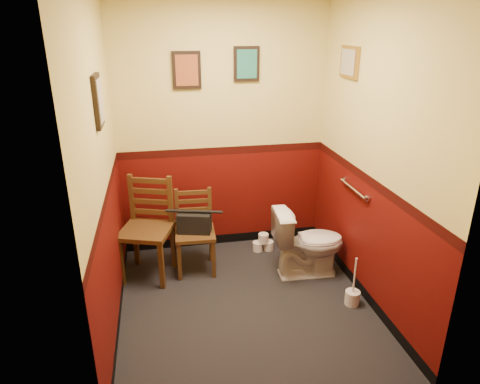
# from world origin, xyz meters

# --- Properties ---
(floor) EXTENTS (2.20, 2.40, 0.00)m
(floor) POSITION_xyz_m (0.00, 0.00, 0.00)
(floor) COLOR black
(floor) RESTS_ON ground
(wall_back) EXTENTS (2.20, 0.00, 2.70)m
(wall_back) POSITION_xyz_m (0.00, 1.20, 1.35)
(wall_back) COLOR #4E0B07
(wall_back) RESTS_ON ground
(wall_front) EXTENTS (2.20, 0.00, 2.70)m
(wall_front) POSITION_xyz_m (0.00, -1.20, 1.35)
(wall_front) COLOR #4E0B07
(wall_front) RESTS_ON ground
(wall_left) EXTENTS (0.00, 2.40, 2.70)m
(wall_left) POSITION_xyz_m (-1.10, 0.00, 1.35)
(wall_left) COLOR #4E0B07
(wall_left) RESTS_ON ground
(wall_right) EXTENTS (0.00, 2.40, 2.70)m
(wall_right) POSITION_xyz_m (1.10, 0.00, 1.35)
(wall_right) COLOR #4E0B07
(wall_right) RESTS_ON ground
(grab_bar) EXTENTS (0.05, 0.56, 0.06)m
(grab_bar) POSITION_xyz_m (1.07, 0.25, 0.95)
(grab_bar) COLOR silver
(grab_bar) RESTS_ON wall_right
(framed_print_back_a) EXTENTS (0.28, 0.04, 0.36)m
(framed_print_back_a) POSITION_xyz_m (-0.35, 1.18, 1.95)
(framed_print_back_a) COLOR black
(framed_print_back_a) RESTS_ON wall_back
(framed_print_back_b) EXTENTS (0.26, 0.04, 0.34)m
(framed_print_back_b) POSITION_xyz_m (0.25, 1.18, 2.00)
(framed_print_back_b) COLOR black
(framed_print_back_b) RESTS_ON wall_back
(framed_print_left) EXTENTS (0.04, 0.30, 0.38)m
(framed_print_left) POSITION_xyz_m (-1.08, 0.10, 1.85)
(framed_print_left) COLOR black
(framed_print_left) RESTS_ON wall_left
(framed_print_right) EXTENTS (0.04, 0.34, 0.28)m
(framed_print_right) POSITION_xyz_m (1.08, 0.60, 2.05)
(framed_print_right) COLOR olive
(framed_print_right) RESTS_ON wall_right
(toilet) EXTENTS (0.73, 0.43, 0.69)m
(toilet) POSITION_xyz_m (0.72, 0.39, 0.35)
(toilet) COLOR white
(toilet) RESTS_ON floor
(toilet_brush) EXTENTS (0.13, 0.13, 0.48)m
(toilet_brush) POSITION_xyz_m (0.95, -0.18, 0.08)
(toilet_brush) COLOR silver
(toilet_brush) RESTS_ON floor
(chair_left) EXTENTS (0.59, 0.59, 1.00)m
(chair_left) POSITION_xyz_m (-0.84, 0.71, 0.50)
(chair_left) COLOR #482E15
(chair_left) RESTS_ON floor
(chair_right) EXTENTS (0.41, 0.41, 0.84)m
(chair_right) POSITION_xyz_m (-0.37, 0.72, 0.42)
(chair_right) COLOR #482E15
(chair_right) RESTS_ON floor
(handbag) EXTENTS (0.35, 0.24, 0.24)m
(handbag) POSITION_xyz_m (-0.38, 0.68, 0.54)
(handbag) COLOR black
(handbag) RESTS_ON chair_right
(tp_stack) EXTENTS (0.24, 0.12, 0.21)m
(tp_stack) POSITION_xyz_m (0.40, 0.94, 0.09)
(tp_stack) COLOR silver
(tp_stack) RESTS_ON floor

